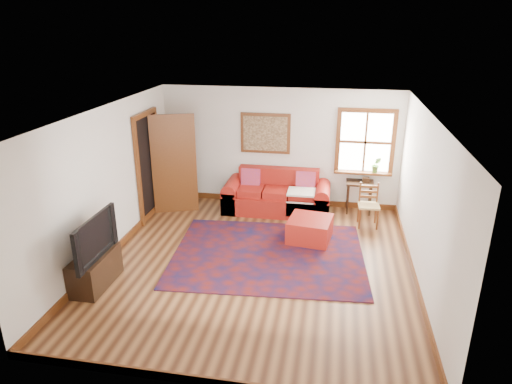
% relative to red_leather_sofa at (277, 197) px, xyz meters
% --- Properties ---
extents(ground, '(5.50, 5.50, 0.00)m').
position_rel_red_leather_sofa_xyz_m(ground, '(-0.02, -2.32, -0.28)').
color(ground, '#462412').
rests_on(ground, ground).
extents(room_envelope, '(5.04, 5.54, 2.52)m').
position_rel_red_leather_sofa_xyz_m(room_envelope, '(-0.02, -2.31, 1.37)').
color(room_envelope, silver).
rests_on(room_envelope, ground).
extents(window, '(1.18, 0.20, 1.38)m').
position_rel_red_leather_sofa_xyz_m(window, '(1.76, 0.38, 1.03)').
color(window, white).
rests_on(window, ground).
extents(doorway, '(0.89, 1.08, 2.14)m').
position_rel_red_leather_sofa_xyz_m(doorway, '(-2.23, -0.54, 0.79)').
color(doorway, black).
rests_on(doorway, ground).
extents(framed_artwork, '(1.05, 0.07, 0.85)m').
position_rel_red_leather_sofa_xyz_m(framed_artwork, '(-0.32, 0.39, 1.27)').
color(framed_artwork, '#623215').
rests_on(framed_artwork, ground).
extents(persian_rug, '(3.39, 2.80, 0.02)m').
position_rel_red_leather_sofa_xyz_m(persian_rug, '(0.12, -1.99, -0.27)').
color(persian_rug, '#56100C').
rests_on(persian_rug, ground).
extents(red_leather_sofa, '(2.19, 0.90, 0.86)m').
position_rel_red_leather_sofa_xyz_m(red_leather_sofa, '(0.00, 0.00, 0.00)').
color(red_leather_sofa, maroon).
rests_on(red_leather_sofa, ground).
extents(red_ottoman, '(0.83, 0.83, 0.42)m').
position_rel_red_leather_sofa_xyz_m(red_ottoman, '(0.77, -1.29, -0.07)').
color(red_ottoman, maroon).
rests_on(red_ottoman, ground).
extents(side_table, '(0.55, 0.41, 0.66)m').
position_rel_red_leather_sofa_xyz_m(side_table, '(1.68, 0.21, 0.26)').
color(side_table, black).
rests_on(side_table, ground).
extents(ladder_back_chair, '(0.41, 0.39, 0.84)m').
position_rel_red_leather_sofa_xyz_m(ladder_back_chair, '(1.84, -0.42, 0.17)').
color(ladder_back_chair, tan).
rests_on(ladder_back_chair, ground).
extents(media_cabinet, '(0.42, 0.93, 0.51)m').
position_rel_red_leather_sofa_xyz_m(media_cabinet, '(-2.30, -3.37, -0.03)').
color(media_cabinet, black).
rests_on(media_cabinet, ground).
extents(television, '(0.15, 1.13, 0.65)m').
position_rel_red_leather_sofa_xyz_m(television, '(-2.28, -3.45, 0.55)').
color(television, black).
rests_on(television, media_cabinet).
extents(candle_hurricane, '(0.12, 0.12, 0.18)m').
position_rel_red_leather_sofa_xyz_m(candle_hurricane, '(-2.25, -2.98, 0.31)').
color(candle_hurricane, silver).
rests_on(candle_hurricane, media_cabinet).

